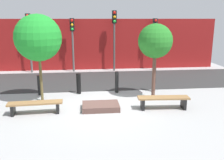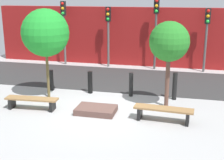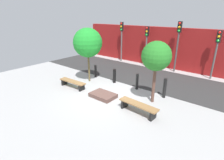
{
  "view_description": "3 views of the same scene",
  "coord_description": "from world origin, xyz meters",
  "views": [
    {
      "loc": [
        -0.5,
        -9.06,
        3.33
      ],
      "look_at": [
        0.48,
        0.21,
        0.99
      ],
      "focal_mm": 40.0,
      "sensor_mm": 36.0,
      "label": 1
    },
    {
      "loc": [
        2.9,
        -10.0,
        4.07
      ],
      "look_at": [
        0.38,
        0.51,
        1.0
      ],
      "focal_mm": 50.0,
      "sensor_mm": 36.0,
      "label": 2
    },
    {
      "loc": [
        5.81,
        -6.6,
        4.26
      ],
      "look_at": [
        0.2,
        0.25,
        0.89
      ],
      "focal_mm": 28.0,
      "sensor_mm": 36.0,
      "label": 3
    }
  ],
  "objects": [
    {
      "name": "ground_plane",
      "position": [
        0.0,
        0.0,
        0.0
      ],
      "size": [
        18.0,
        18.0,
        0.0
      ],
      "primitive_type": "plane",
      "color": "#9E9E9E"
    },
    {
      "name": "road_strip",
      "position": [
        0.0,
        4.19,
        0.01
      ],
      "size": [
        18.0,
        4.28,
        0.01
      ],
      "primitive_type": "cube",
      "color": "#2E2E2E",
      "rests_on": "ground"
    },
    {
      "name": "building_facade",
      "position": [
        0.0,
        7.41,
        1.63
      ],
      "size": [
        16.2,
        0.5,
        3.25
      ],
      "primitive_type": "cube",
      "color": "maroon",
      "rests_on": "ground"
    },
    {
      "name": "bench_left",
      "position": [
        -2.33,
        -0.47,
        0.32
      ],
      "size": [
        1.92,
        0.53,
        0.43
      ],
      "rotation": [
        0.0,
        0.0,
        0.06
      ],
      "color": "black",
      "rests_on": "ground"
    },
    {
      "name": "bench_right",
      "position": [
        2.33,
        -0.47,
        0.34
      ],
      "size": [
        1.93,
        0.56,
        0.47
      ],
      "rotation": [
        0.0,
        0.0,
        -0.06
      ],
      "color": "black",
      "rests_on": "ground"
    },
    {
      "name": "planter_bed",
      "position": [
        0.0,
        -0.27,
        0.1
      ],
      "size": [
        1.36,
        0.92,
        0.21
      ],
      "primitive_type": "cube",
      "color": "brown",
      "rests_on": "ground"
    },
    {
      "name": "tree_behind_left_bench",
      "position": [
        -2.33,
        0.94,
        2.56
      ],
      "size": [
        1.83,
        1.83,
        3.48
      ],
      "color": "brown",
      "rests_on": "ground"
    },
    {
      "name": "tree_behind_right_bench",
      "position": [
        2.33,
        0.94,
        2.38
      ],
      "size": [
        1.41,
        1.41,
        3.11
      ],
      "color": "brown",
      "rests_on": "ground"
    },
    {
      "name": "bollard_far_left",
      "position": [
        -2.57,
        1.8,
        0.44
      ],
      "size": [
        0.16,
        0.16,
        0.88
      ],
      "primitive_type": "cylinder",
      "color": "black",
      "rests_on": "ground"
    },
    {
      "name": "bollard_left",
      "position": [
        -0.86,
        1.8,
        0.46
      ],
      "size": [
        0.2,
        0.2,
        0.92
      ],
      "primitive_type": "cylinder",
      "color": "black",
      "rests_on": "ground"
    },
    {
      "name": "bollard_center",
      "position": [
        0.86,
        1.8,
        0.49
      ],
      "size": [
        0.16,
        0.16,
        0.98
      ],
      "primitive_type": "cylinder",
      "color": "black",
      "rests_on": "ground"
    },
    {
      "name": "bollard_right",
      "position": [
        2.57,
        1.8,
        0.55
      ],
      "size": [
        0.18,
        0.18,
        1.09
      ],
      "primitive_type": "cylinder",
      "color": "black",
      "rests_on": "ground"
    },
    {
      "name": "traffic_light_west",
      "position": [
        -3.88,
        6.61,
        2.47
      ],
      "size": [
        0.28,
        0.27,
        3.57
      ],
      "color": "#585858",
      "rests_on": "ground"
    },
    {
      "name": "traffic_light_mid_west",
      "position": [
        -1.29,
        6.61,
        2.29
      ],
      "size": [
        0.28,
        0.27,
        3.3
      ],
      "color": "#565656",
      "rests_on": "ground"
    },
    {
      "name": "traffic_light_mid_east",
      "position": [
        1.29,
        6.61,
        2.59
      ],
      "size": [
        0.28,
        0.27,
        3.75
      ],
      "color": "#474747",
      "rests_on": "ground"
    },
    {
      "name": "traffic_light_east",
      "position": [
        3.88,
        6.61,
        2.28
      ],
      "size": [
        0.28,
        0.27,
        3.28
      ],
      "color": "#515151",
      "rests_on": "ground"
    }
  ]
}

